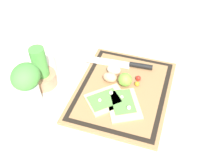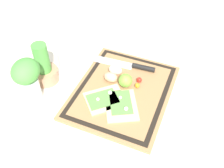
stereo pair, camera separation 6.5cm
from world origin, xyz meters
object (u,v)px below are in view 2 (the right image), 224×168
Objects in this scene: pizza_slice_near at (121,105)px; herb_glass at (28,78)px; sauce_jar at (66,58)px; egg_brown at (111,77)px; egg_pink at (115,70)px; pizza_slice_far at (105,99)px; herb_pot at (44,69)px; knife at (132,66)px; lime at (125,80)px; cherry_tomato_red at (139,80)px; cherry_tomato_yellow at (137,85)px.

pizza_slice_near is 0.95× the size of herb_glass.
herb_glass is at bearing 175.68° from sauce_jar.
egg_brown and egg_pink have the same top height.
pizza_slice_far is 1.02× the size of herb_pot.
sauce_jar is (-0.08, 0.28, 0.02)m from knife.
knife is at bearing 4.70° from lime.
pizza_slice_near is at bearing -165.87° from lime.
cherry_tomato_red is 0.44m from herb_glass.
pizza_slice_far is 0.30m from herb_glass.
sauce_jar is 0.25m from herb_glass.
herb_glass reaches higher than lime.
pizza_slice_near is 0.07m from pizza_slice_far.
egg_pink is 0.62× the size of sauce_jar.
sauce_jar is at bearing 105.73° from knife.
herb_pot is at bearing 107.48° from egg_brown.
egg_brown is at bearing -72.52° from herb_pot.
cherry_tomato_yellow is at bearing -150.19° from knife.
lime is at bearing 14.13° from pizza_slice_near.
egg_brown is at bearing 39.17° from pizza_slice_near.
cherry_tomato_yellow is at bearing -175.34° from cherry_tomato_red.
lime is 0.34m from herb_pot.
herb_pot is (-0.08, 0.26, 0.03)m from egg_brown.
pizza_slice_far is at bearing -170.08° from egg_brown.
egg_brown is 0.12m from cherry_tomato_red.
herb_glass is (-0.20, 0.25, 0.08)m from egg_brown.
pizza_slice_far is 9.36× the size of cherry_tomato_yellow.
lime is at bearing -129.91° from egg_pink.
herb_pot is (-0.13, 0.26, 0.03)m from egg_pink.
herb_glass reaches higher than cherry_tomato_yellow.
lime is at bearing -91.56° from egg_brown.
herb_glass reaches higher than herb_pot.
knife is 0.37m from herb_pot.
pizza_slice_far is 0.22m from knife.
sauce_jar is at bearing -4.32° from herb_glass.
pizza_slice_far is at bearing -173.75° from egg_pink.
egg_pink is 2.91× the size of cherry_tomato_yellow.
pizza_slice_far is 0.16m from egg_pink.
pizza_slice_near is 0.18m from egg_pink.
egg_pink reaches higher than pizza_slice_near.
egg_pink reaches higher than cherry_tomato_yellow.
pizza_slice_far is 0.15m from cherry_tomato_yellow.
knife reaches higher than cherry_tomato_yellow.
lime is at bearing 99.70° from cherry_tomato_yellow.
pizza_slice_near is 0.36m from herb_pot.
cherry_tomato_red is 0.12× the size of herb_pot.
egg_pink is 1.03× the size of lime.
lime reaches higher than cherry_tomato_red.
lime is 2.55× the size of cherry_tomato_red.
pizza_slice_far is at bearing 87.57° from pizza_slice_near.
egg_pink is 2.62× the size of cherry_tomato_red.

